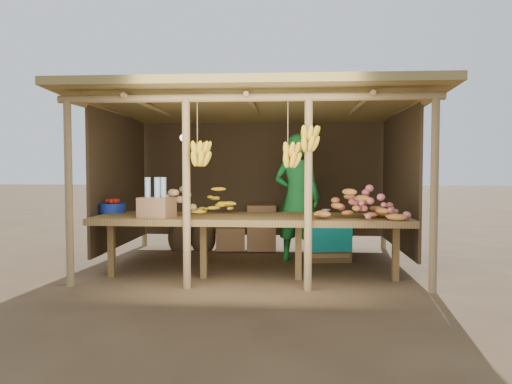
{
  "coord_description": "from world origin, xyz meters",
  "views": [
    {
      "loc": [
        0.5,
        -7.17,
        1.43
      ],
      "look_at": [
        0.0,
        0.0,
        1.05
      ],
      "focal_mm": 35.0,
      "sensor_mm": 36.0,
      "label": 1
    }
  ],
  "objects": [
    {
      "name": "carton_stack",
      "position": [
        -0.16,
        1.1,
        0.33
      ],
      "size": [
        1.04,
        0.44,
        0.76
      ],
      "color": "olive",
      "rests_on": "ground"
    },
    {
      "name": "tomato_basin",
      "position": [
        -1.9,
        -0.63,
        0.88
      ],
      "size": [
        0.35,
        0.35,
        0.19
      ],
      "rotation": [
        0.0,
        0.0,
        0.09
      ],
      "color": "navy",
      "rests_on": "counter"
    },
    {
      "name": "counter",
      "position": [
        0.0,
        -0.95,
        0.74
      ],
      "size": [
        3.9,
        1.05,
        0.8
      ],
      "color": "brown",
      "rests_on": "ground"
    },
    {
      "name": "vendor",
      "position": [
        0.59,
        0.28,
        0.95
      ],
      "size": [
        0.78,
        0.6,
        1.9
      ],
      "primitive_type": "imported",
      "rotation": [
        0.0,
        0.0,
        2.91
      ],
      "color": "#1A752E",
      "rests_on": "ground"
    },
    {
      "name": "bottle_box",
      "position": [
        -1.13,
        -1.22,
        0.99
      ],
      "size": [
        0.45,
        0.39,
        0.49
      ],
      "color": "olive",
      "rests_on": "counter"
    },
    {
      "name": "tarp_crate",
      "position": [
        1.07,
        0.39,
        0.32
      ],
      "size": [
        0.74,
        0.66,
        0.79
      ],
      "color": "brown",
      "rests_on": "ground"
    },
    {
      "name": "stall_structure",
      "position": [
        0.0,
        -0.01,
        1.91
      ],
      "size": [
        4.7,
        3.5,
        2.43
      ],
      "color": "#96794D",
      "rests_on": "ground"
    },
    {
      "name": "sweet_potato_heap",
      "position": [
        1.23,
        -1.17,
        0.98
      ],
      "size": [
        1.02,
        0.7,
        0.36
      ],
      "primitive_type": null,
      "rotation": [
        0.0,
        0.0,
        -0.14
      ],
      "color": "#B16B2D",
      "rests_on": "counter"
    },
    {
      "name": "burlap_sacks",
      "position": [
        -1.18,
        1.16,
        0.25
      ],
      "size": [
        0.82,
        0.43,
        0.58
      ],
      "color": "#44331F",
      "rests_on": "ground"
    },
    {
      "name": "onion_heap",
      "position": [
        1.43,
        -1.24,
        0.98
      ],
      "size": [
        0.98,
        0.74,
        0.36
      ],
      "primitive_type": null,
      "rotation": [
        0.0,
        0.0,
        0.29
      ],
      "color": "#BC5B5F",
      "rests_on": "counter"
    },
    {
      "name": "banana_pile",
      "position": [
        -0.47,
        -0.7,
        0.97
      ],
      "size": [
        0.59,
        0.44,
        0.34
      ],
      "primitive_type": null,
      "rotation": [
        0.0,
        0.0,
        0.26
      ],
      "color": "yellow",
      "rests_on": "counter"
    },
    {
      "name": "potato_heap",
      "position": [
        -0.86,
        -1.1,
        0.98
      ],
      "size": [
        1.08,
        0.7,
        0.37
      ],
      "primitive_type": null,
      "rotation": [
        0.0,
        0.0,
        0.09
      ],
      "color": "#9E7B51",
      "rests_on": "counter"
    },
    {
      "name": "ground",
      "position": [
        0.0,
        0.0,
        0.0
      ],
      "size": [
        60.0,
        60.0,
        0.0
      ],
      "primitive_type": "plane",
      "color": "brown",
      "rests_on": "ground"
    }
  ]
}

